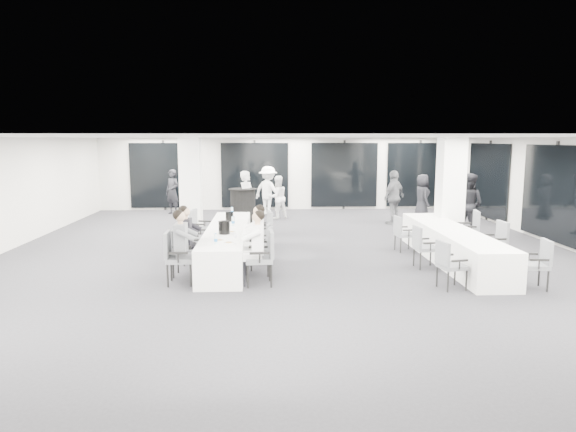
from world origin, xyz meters
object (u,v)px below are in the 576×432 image
at_px(standing_guest_a, 247,195).
at_px(ice_bucket_far, 229,217).
at_px(chair_main_left_second, 181,249).
at_px(chair_side_right_far, 470,228).
at_px(ice_bucket_near, 224,228).
at_px(chair_main_left_far, 199,226).
at_px(chair_main_right_second, 263,248).
at_px(standing_guest_h, 469,200).
at_px(chair_main_right_near, 264,254).
at_px(banquet_table_main, 227,244).
at_px(cocktail_table, 243,208).
at_px(standing_guest_e, 422,194).
at_px(chair_main_left_near, 176,254).
at_px(chair_side_right_mid, 496,240).
at_px(chair_main_right_fourth, 264,230).
at_px(standing_guest_b, 277,194).
at_px(standing_guest_d, 394,194).
at_px(chair_main_right_far, 264,227).
at_px(chair_main_left_fourth, 194,234).
at_px(banquet_table_side, 452,246).
at_px(chair_side_left_far, 402,231).
at_px(standing_guest_g, 172,189).
at_px(chair_main_left_mid, 189,242).
at_px(chair_side_left_mid, 423,244).
at_px(chair_main_right_mid, 263,241).
at_px(chair_side_right_near, 538,261).
at_px(standing_guest_c, 268,188).
at_px(chair_side_left_near, 448,262).

distance_m(standing_guest_a, ice_bucket_far, 3.57).
bearing_deg(standing_guest_a, chair_main_left_second, -160.60).
relative_size(chair_side_right_far, ice_bucket_near, 3.68).
xyz_separation_m(chair_main_left_second, ice_bucket_near, (0.83, 0.57, 0.34)).
relative_size(chair_main_left_far, ice_bucket_far, 4.37).
relative_size(chair_main_right_second, standing_guest_h, 0.48).
bearing_deg(chair_main_right_near, banquet_table_main, 18.90).
height_order(cocktail_table, standing_guest_e, standing_guest_e).
xyz_separation_m(chair_main_left_near, chair_side_right_mid, (6.75, 1.15, -0.02)).
distance_m(chair_main_left_far, standing_guest_e, 8.19).
xyz_separation_m(chair_main_right_fourth, standing_guest_b, (0.46, 5.51, 0.26)).
relative_size(chair_main_left_second, standing_guest_b, 0.57).
height_order(chair_main_right_near, standing_guest_d, standing_guest_d).
xyz_separation_m(cocktail_table, chair_side_right_mid, (5.73, -5.10, -0.06)).
bearing_deg(standing_guest_h, chair_main_right_far, 63.41).
bearing_deg(chair_side_right_far, chair_main_left_second, 116.00).
bearing_deg(cocktail_table, ice_bucket_far, -93.21).
height_order(chair_main_left_fourth, chair_main_right_second, chair_main_right_second).
xyz_separation_m(banquet_table_side, standing_guest_e, (1.16, 6.02, 0.51)).
xyz_separation_m(chair_side_left_far, chair_side_right_mid, (1.66, -1.51, 0.06)).
distance_m(standing_guest_e, standing_guest_g, 8.94).
bearing_deg(chair_main_left_second, cocktail_table, 173.64).
xyz_separation_m(chair_side_left_far, chair_side_right_far, (1.66, -0.06, 0.08)).
relative_size(cocktail_table, chair_side_right_far, 1.21).
relative_size(chair_main_left_mid, chair_main_right_near, 0.86).
xyz_separation_m(standing_guest_d, standing_guest_g, (-7.59, 2.56, -0.06)).
relative_size(chair_main_left_second, standing_guest_g, 0.51).
xyz_separation_m(chair_main_right_far, chair_side_left_mid, (3.41, -2.41, 0.01)).
bearing_deg(chair_main_left_second, chair_main_left_near, 3.32).
height_order(chair_main_left_fourth, standing_guest_d, standing_guest_d).
bearing_deg(chair_main_left_second, standing_guest_e, 138.32).
relative_size(chair_main_right_mid, standing_guest_a, 0.45).
height_order(standing_guest_e, ice_bucket_near, standing_guest_e).
distance_m(chair_main_right_mid, chair_side_right_near, 5.55).
relative_size(chair_main_right_mid, chair_main_right_far, 1.00).
bearing_deg(standing_guest_c, chair_side_left_near, 146.14).
xyz_separation_m(chair_main_right_near, chair_side_left_far, (3.41, 2.78, -0.09)).
relative_size(chair_side_left_near, standing_guest_c, 0.45).
relative_size(banquet_table_main, chair_main_left_mid, 5.64).
xyz_separation_m(chair_side_left_mid, ice_bucket_far, (-4.25, 1.89, 0.34)).
relative_size(chair_main_right_near, standing_guest_g, 0.56).
bearing_deg(chair_main_right_far, chair_side_right_mid, -117.52).
relative_size(ice_bucket_near, ice_bucket_far, 1.25).
bearing_deg(chair_side_left_mid, standing_guest_b, -162.01).
distance_m(chair_main_right_far, ice_bucket_near, 2.42).
bearing_deg(standing_guest_h, chair_main_right_near, 89.82).
bearing_deg(chair_main_left_near, ice_bucket_near, 143.36).
height_order(chair_main_left_far, standing_guest_g, standing_guest_g).
bearing_deg(chair_side_right_far, banquet_table_side, 151.60).
xyz_separation_m(chair_main_left_fourth, chair_side_left_far, (5.07, 0.19, -0.00)).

